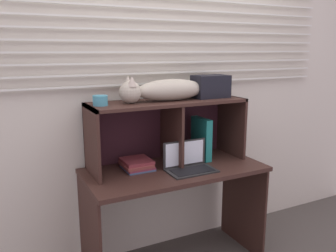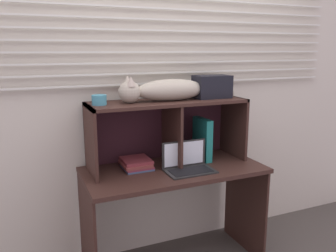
# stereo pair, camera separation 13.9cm
# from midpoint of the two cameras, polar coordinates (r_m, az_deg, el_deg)

# --- Properties ---
(back_panel_with_blinds) EXTENTS (4.40, 0.08, 2.50)m
(back_panel_with_blinds) POSITION_cam_midpoint_polar(r_m,az_deg,el_deg) (2.66, -3.73, 5.40)
(back_panel_with_blinds) COLOR beige
(back_panel_with_blinds) RESTS_ON ground
(desk) EXTENTS (1.27, 0.60, 0.76)m
(desk) POSITION_cam_midpoint_polar(r_m,az_deg,el_deg) (2.53, -0.49, -10.37)
(desk) COLOR #38211B
(desk) RESTS_ON ground
(hutch_shelf_unit) EXTENTS (1.13, 0.36, 0.47)m
(hutch_shelf_unit) POSITION_cam_midpoint_polar(r_m,az_deg,el_deg) (2.51, -1.83, 0.93)
(hutch_shelf_unit) COLOR #38211B
(hutch_shelf_unit) RESTS_ON desk
(cat) EXTENTS (0.89, 0.18, 0.18)m
(cat) POSITION_cam_midpoint_polar(r_m,az_deg,el_deg) (2.44, -2.01, 5.89)
(cat) COLOR #B4AC99
(cat) RESTS_ON hutch_shelf_unit
(laptop) EXTENTS (0.33, 0.21, 0.20)m
(laptop) POSITION_cam_midpoint_polar(r_m,az_deg,el_deg) (2.43, 1.82, -6.28)
(laptop) COLOR black
(laptop) RESTS_ON desk
(binder_upright) EXTENTS (0.05, 0.22, 0.32)m
(binder_upright) POSITION_cam_midpoint_polar(r_m,az_deg,el_deg) (2.65, 3.98, -2.07)
(binder_upright) COLOR #1C7973
(binder_upright) RESTS_ON desk
(book_stack) EXTENTS (0.20, 0.22, 0.07)m
(book_stack) POSITION_cam_midpoint_polar(r_m,az_deg,el_deg) (2.47, -6.75, -6.26)
(book_stack) COLOR #3E5278
(book_stack) RESTS_ON desk
(small_basket) EXTENTS (0.10, 0.10, 0.07)m
(small_basket) POSITION_cam_midpoint_polar(r_m,az_deg,el_deg) (2.29, -12.76, 4.09)
(small_basket) COLOR teal
(small_basket) RESTS_ON hutch_shelf_unit
(storage_box) EXTENTS (0.27, 0.16, 0.17)m
(storage_box) POSITION_cam_midpoint_polar(r_m,az_deg,el_deg) (2.62, 5.47, 6.46)
(storage_box) COLOR black
(storage_box) RESTS_ON hutch_shelf_unit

